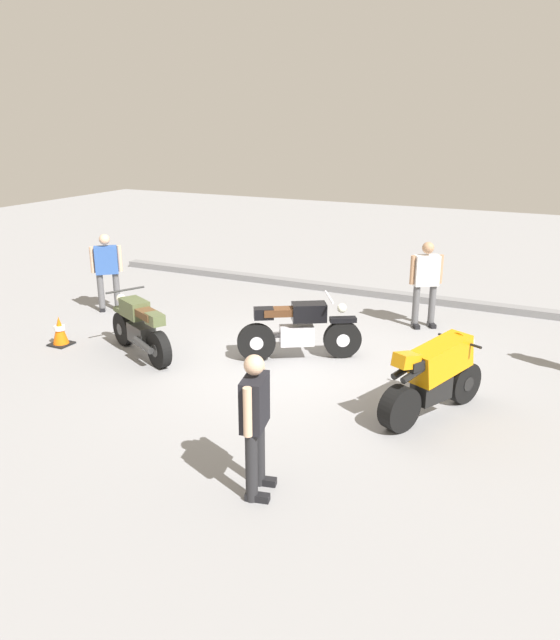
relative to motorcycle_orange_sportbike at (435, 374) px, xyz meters
name	(u,v)px	position (x,y,z in m)	size (l,w,h in m)	color
ground_plane	(292,365)	(-2.49, 0.79, -0.59)	(40.00, 40.00, 0.00)	gray
curb_edge	(378,293)	(-2.49, 5.39, -0.52)	(14.00, 0.30, 0.15)	gray
motorcycle_orange_sportbike	(435,374)	(0.00, 0.00, 0.00)	(1.06, 1.84, 1.14)	black
motorcycle_olive_vintage	(140,328)	(-4.98, 0.04, -0.11)	(1.82, 1.06, 1.07)	black
motorcycle_black_cruiser	(299,329)	(-2.50, 1.09, -0.07)	(1.84, 1.20, 1.09)	black
person_in_white_shirt	(426,279)	(-1.05, 3.71, 0.35)	(0.58, 0.50, 1.66)	#59595B
person_in_black_shirt	(255,417)	(-1.29, -2.68, 0.30)	(0.39, 0.63, 1.59)	#262628
person_in_blue_shirt	(107,268)	(-7.20, 1.82, 0.33)	(0.55, 0.52, 1.63)	#59595B
traffic_cone	(60,331)	(-6.60, -0.18, -0.33)	(0.36, 0.36, 0.53)	black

